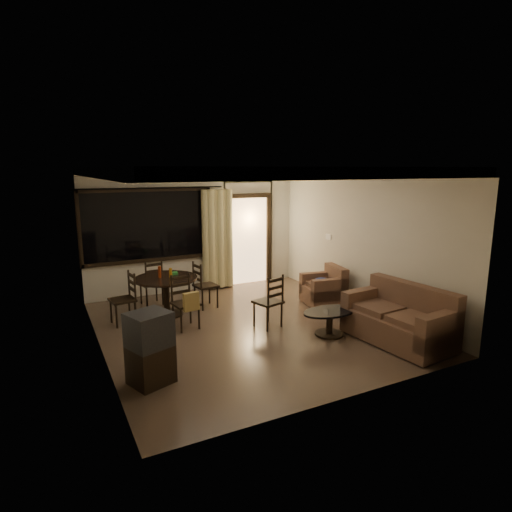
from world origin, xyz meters
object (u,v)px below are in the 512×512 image
dining_table (166,285)px  coffee_table (330,319)px  dining_chair_east (205,294)px  tv_cabinet (150,348)px  dining_chair_south (186,312)px  dining_chair_west (124,309)px  side_chair (268,311)px  sofa (400,320)px  armchair (325,289)px  dining_chair_north (152,291)px

dining_table → coffee_table: bearing=-46.0°
dining_chair_east → tv_cabinet: tv_cabinet is taller
dining_table → dining_chair_south: size_ratio=1.26×
dining_chair_west → side_chair: side_chair is taller
dining_chair_east → dining_table: bearing=89.9°
dining_chair_south → sofa: (2.93, -2.15, 0.06)m
tv_cabinet → armchair: 4.43m
dining_chair_north → armchair: (3.25, -1.57, 0.04)m
coffee_table → dining_chair_south: bearing=145.9°
sofa → side_chair: side_chair is taller
dining_chair_west → tv_cabinet: bearing=-9.4°
dining_chair_west → sofa: bearing=45.8°
dining_table → dining_chair_east: dining_table is taller
dining_table → coffee_table: (2.18, -2.26, -0.30)m
dining_chair_west → tv_cabinet: (-0.09, -2.44, 0.21)m
dining_chair_south → side_chair: size_ratio=0.98×
dining_chair_west → dining_chair_south: size_ratio=1.00×
dining_chair_east → tv_cabinet: bearing=139.3°
dining_table → dining_chair_south: 0.90m
dining_chair_south → armchair: bearing=-6.4°
dining_chair_east → dining_chair_south: bearing=135.7°
dining_chair_south → tv_cabinet: bearing=-128.6°
dining_table → coffee_table: size_ratio=1.21×
dining_chair_north → sofa: dining_chair_north is taller
coffee_table → side_chair: size_ratio=1.02×
dining_chair_west → dining_chair_north: same height
armchair → dining_chair_west: bearing=-179.8°
dining_chair_east → sofa: size_ratio=0.53×
dining_chair_south → dining_chair_north: bearing=90.0°
tv_cabinet → armchair: size_ratio=1.10×
dining_table → tv_cabinet: size_ratio=1.23×
sofa → armchair: bearing=82.1°
dining_chair_east → dining_chair_south: (-0.72, -0.96, 0.02)m
dining_chair_south → dining_chair_north: 1.64m
dining_chair_west → side_chair: bearing=52.1°
tv_cabinet → sofa: size_ratio=0.54×
armchair → dining_table: bearing=175.8°
sofa → armchair: (0.11, 2.21, -0.05)m
dining_chair_south → dining_chair_east: bearing=45.7°
dining_table → dining_chair_east: 0.89m
sofa → dining_chair_east: bearing=120.4°
coffee_table → side_chair: 1.10m
dining_table → dining_chair_north: bearing=97.5°
dining_chair_north → sofa: 4.92m
sofa → side_chair: 2.23m
dining_table → dining_chair_east: bearing=7.3°
dining_chair_east → side_chair: size_ratio=0.98×
dining_chair_east → tv_cabinet: (-1.74, -2.65, 0.21)m
dining_table → dining_chair_south: bearing=-82.7°
dining_chair_east → tv_cabinet: 3.18m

